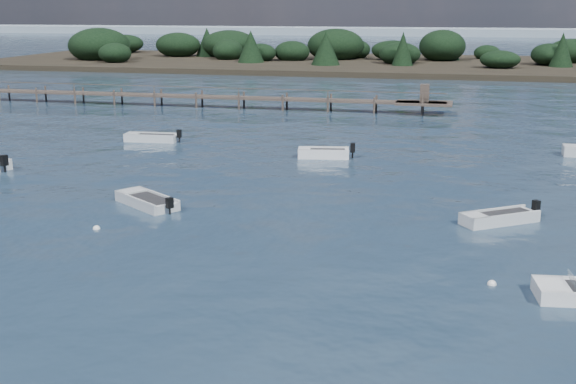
% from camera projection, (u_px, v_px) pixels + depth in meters
% --- Properties ---
extents(ground, '(400.00, 400.00, 0.00)m').
position_uv_depth(ground, '(392.00, 97.00, 77.41)').
color(ground, '#18293A').
rests_on(ground, ground).
extents(dinghy_extra_a, '(3.67, 3.05, 1.08)m').
position_uv_depth(dinghy_extra_a, '(499.00, 220.00, 32.50)').
color(dinghy_extra_a, silver).
rests_on(dinghy_extra_a, ground).
extents(tender_far_white, '(3.73, 1.82, 1.25)m').
position_uv_depth(tender_far_white, '(324.00, 155.00, 46.47)').
color(tender_far_white, silver).
rests_on(tender_far_white, ground).
extents(dinghy_extra_b, '(4.17, 1.48, 1.16)m').
position_uv_depth(dinghy_extra_b, '(151.00, 139.00, 52.08)').
color(dinghy_extra_b, silver).
rests_on(dinghy_extra_b, ground).
extents(dinghy_mid_grey, '(3.91, 3.35, 1.04)m').
position_uv_depth(dinghy_mid_grey, '(147.00, 203.00, 35.35)').
color(dinghy_mid_grey, silver).
rests_on(dinghy_mid_grey, ground).
extents(buoy_b, '(0.32, 0.32, 0.32)m').
position_uv_depth(buoy_b, '(492.00, 284.00, 25.34)').
color(buoy_b, white).
rests_on(buoy_b, ground).
extents(buoy_c, '(0.32, 0.32, 0.32)m').
position_uv_depth(buoy_c, '(97.00, 229.00, 31.66)').
color(buoy_c, white).
rests_on(buoy_c, ground).
extents(buoy_e, '(0.32, 0.32, 0.32)m').
position_uv_depth(buoy_e, '(346.00, 149.00, 49.48)').
color(buoy_e, white).
rests_on(buoy_e, ground).
extents(jetty, '(64.50, 3.20, 3.40)m').
position_uv_depth(jetty, '(158.00, 95.00, 70.67)').
color(jetty, '#4A3E36').
rests_on(jetty, ground).
extents(distant_haze, '(280.00, 20.00, 2.40)m').
position_uv_depth(distant_haze, '(183.00, 33.00, 257.58)').
color(distant_haze, '#8192A0').
rests_on(distant_haze, ground).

